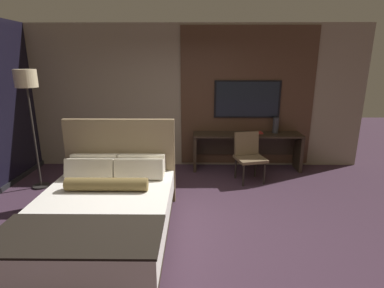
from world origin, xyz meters
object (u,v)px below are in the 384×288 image
(floor_lamp, at_px, (27,89))
(tv, at_px, (247,99))
(book, at_px, (256,133))
(desk_chair, at_px, (248,153))
(bed, at_px, (104,211))
(vase_tall, at_px, (276,125))
(desk, at_px, (247,144))

(floor_lamp, bearing_deg, tv, 17.06)
(tv, height_order, book, tv)
(tv, distance_m, book, 0.68)
(desk_chair, bearing_deg, bed, -152.22)
(book, bearing_deg, floor_lamp, -166.24)
(bed, height_order, tv, tv)
(tv, bearing_deg, vase_tall, -12.78)
(tv, height_order, desk_chair, tv)
(bed, distance_m, desk, 3.24)
(bed, xyz_separation_m, desk_chair, (2.09, 1.85, 0.18))
(desk, height_order, book, book)
(tv, height_order, vase_tall, tv)
(bed, distance_m, tv, 3.54)
(bed, distance_m, vase_tall, 3.72)
(tv, relative_size, desk_chair, 1.49)
(tv, bearing_deg, desk, -90.00)
(bed, height_order, vase_tall, bed)
(bed, height_order, desk_chair, bed)
(desk, distance_m, vase_tall, 0.68)
(desk_chair, xyz_separation_m, vase_tall, (0.63, 0.63, 0.37))
(bed, height_order, desk, bed)
(book, bearing_deg, desk, 178.45)
(bed, height_order, book, bed)
(bed, distance_m, floor_lamp, 2.53)
(tv, xyz_separation_m, book, (0.18, -0.18, -0.63))
(desk, distance_m, tv, 0.89)
(floor_lamp, relative_size, book, 8.28)
(tv, height_order, floor_lamp, floor_lamp)
(desk_chair, bearing_deg, vase_tall, 31.23)
(bed, xyz_separation_m, floor_lamp, (-1.55, 1.47, 1.35))
(desk, bearing_deg, floor_lamp, -165.52)
(desk, height_order, floor_lamp, floor_lamp)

